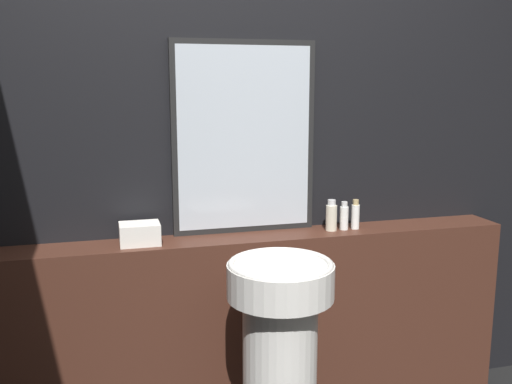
# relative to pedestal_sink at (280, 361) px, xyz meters

# --- Properties ---
(wall_back) EXTENTS (8.00, 0.06, 2.50)m
(wall_back) POSITION_rel_pedestal_sink_xyz_m (0.05, 0.60, 0.73)
(wall_back) COLOR black
(wall_back) RESTS_ON ground_plane
(vanity_counter) EXTENTS (2.36, 0.22, 0.90)m
(vanity_counter) POSITION_rel_pedestal_sink_xyz_m (0.05, 0.46, -0.07)
(vanity_counter) COLOR #422319
(vanity_counter) RESTS_ON ground_plane
(pedestal_sink) EXTENTS (0.40, 0.40, 0.92)m
(pedestal_sink) POSITION_rel_pedestal_sink_xyz_m (0.00, 0.00, 0.00)
(pedestal_sink) COLOR silver
(pedestal_sink) RESTS_ON ground_plane
(mirror) EXTENTS (0.65, 0.03, 0.86)m
(mirror) POSITION_rel_pedestal_sink_xyz_m (-0.00, 0.55, 0.81)
(mirror) COLOR black
(mirror) RESTS_ON vanity_counter
(towel_stack) EXTENTS (0.17, 0.13, 0.09)m
(towel_stack) POSITION_rel_pedestal_sink_xyz_m (-0.48, 0.46, 0.42)
(towel_stack) COLOR silver
(towel_stack) RESTS_ON vanity_counter
(shampoo_bottle) EXTENTS (0.05, 0.05, 0.14)m
(shampoo_bottle) POSITION_rel_pedestal_sink_xyz_m (0.39, 0.46, 0.44)
(shampoo_bottle) COLOR beige
(shampoo_bottle) RESTS_ON vanity_counter
(conditioner_bottle) EXTENTS (0.04, 0.04, 0.13)m
(conditioner_bottle) POSITION_rel_pedestal_sink_xyz_m (0.46, 0.46, 0.44)
(conditioner_bottle) COLOR white
(conditioner_bottle) RESTS_ON vanity_counter
(lotion_bottle) EXTENTS (0.04, 0.04, 0.14)m
(lotion_bottle) POSITION_rel_pedestal_sink_xyz_m (0.51, 0.46, 0.44)
(lotion_bottle) COLOR white
(lotion_bottle) RESTS_ON vanity_counter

